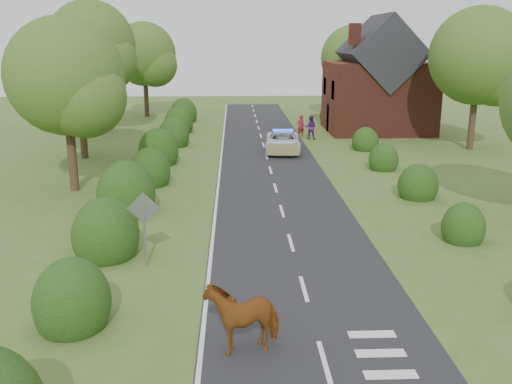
{
  "coord_description": "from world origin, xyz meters",
  "views": [
    {
      "loc": [
        -2.04,
        -15.71,
        7.28
      ],
      "look_at": [
        -1.19,
        6.48,
        1.3
      ],
      "focal_mm": 40.0,
      "sensor_mm": 36.0,
      "label": 1
    }
  ],
  "objects_px": {
    "cow": "(243,319)",
    "police_van": "(283,142)",
    "pedestrian_red": "(301,126)",
    "pedestrian_purple": "(311,127)",
    "road_sign": "(144,219)"
  },
  "relations": [
    {
      "from": "cow",
      "to": "pedestrian_red",
      "type": "distance_m",
      "value": 31.01
    },
    {
      "from": "road_sign",
      "to": "pedestrian_purple",
      "type": "relative_size",
      "value": 1.41
    },
    {
      "from": "police_van",
      "to": "pedestrian_purple",
      "type": "distance_m",
      "value": 5.39
    },
    {
      "from": "police_van",
      "to": "pedestrian_red",
      "type": "xyz_separation_m",
      "value": [
        1.85,
        5.84,
        0.17
      ]
    },
    {
      "from": "pedestrian_red",
      "to": "pedestrian_purple",
      "type": "xyz_separation_m",
      "value": [
        0.63,
        -1.06,
        0.05
      ]
    },
    {
      "from": "pedestrian_purple",
      "to": "road_sign",
      "type": "bearing_deg",
      "value": 88.17
    },
    {
      "from": "police_van",
      "to": "pedestrian_red",
      "type": "distance_m",
      "value": 6.13
    },
    {
      "from": "cow",
      "to": "pedestrian_purple",
      "type": "xyz_separation_m",
      "value": [
        5.53,
        29.56,
        0.18
      ]
    },
    {
      "from": "cow",
      "to": "pedestrian_purple",
      "type": "relative_size",
      "value": 1.13
    },
    {
      "from": "police_van",
      "to": "road_sign",
      "type": "bearing_deg",
      "value": -103.21
    },
    {
      "from": "pedestrian_purple",
      "to": "pedestrian_red",
      "type": "bearing_deg",
      "value": -41.58
    },
    {
      "from": "cow",
      "to": "police_van",
      "type": "relative_size",
      "value": 0.4
    },
    {
      "from": "road_sign",
      "to": "cow",
      "type": "relative_size",
      "value": 1.25
    },
    {
      "from": "cow",
      "to": "police_van",
      "type": "distance_m",
      "value": 24.96
    },
    {
      "from": "road_sign",
      "to": "pedestrian_purple",
      "type": "height_order",
      "value": "road_sign"
    }
  ]
}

